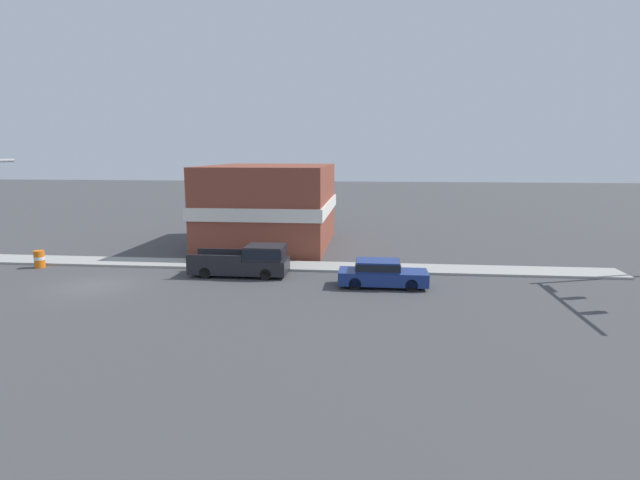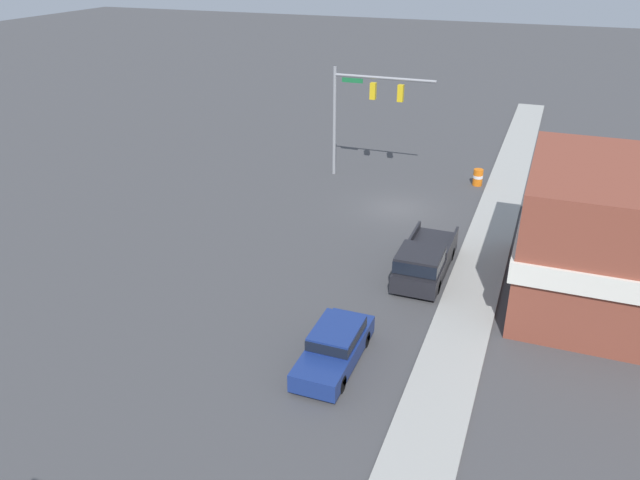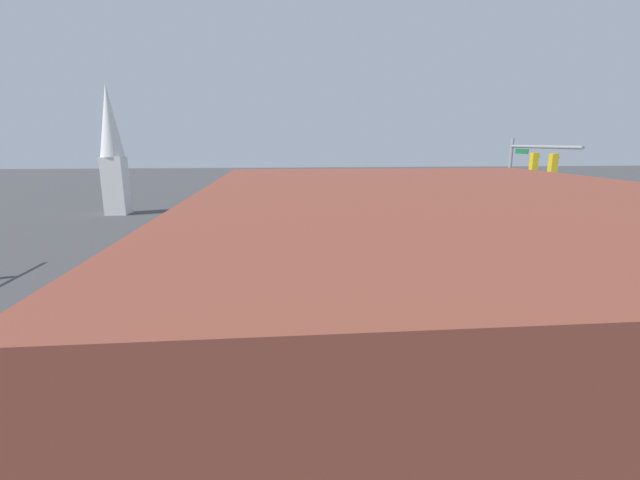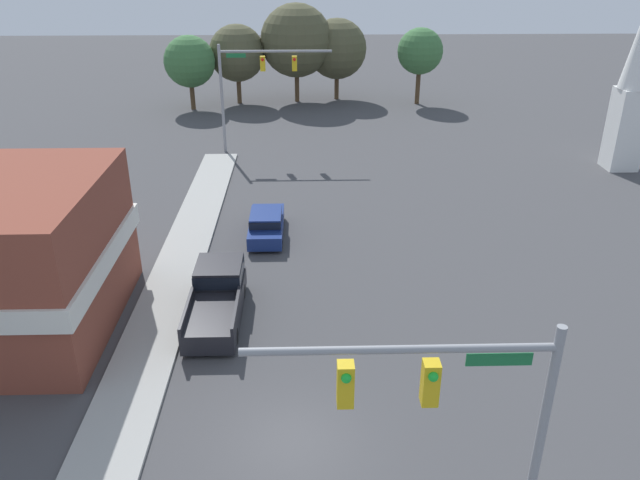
{
  "view_description": "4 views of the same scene",
  "coord_description": "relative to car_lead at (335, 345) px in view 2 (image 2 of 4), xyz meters",
  "views": [
    {
      "loc": [
        24.83,
        15.01,
        7.19
      ],
      "look_at": [
        -0.09,
        12.41,
        2.77
      ],
      "focal_mm": 28.0,
      "sensor_mm": 36.0,
      "label": 1
    },
    {
      "loc": [
        -7.98,
        33.97,
        14.49
      ],
      "look_at": [
        0.6,
        11.48,
        2.95
      ],
      "focal_mm": 35.0,
      "sensor_mm": 36.0,
      "label": 2
    },
    {
      "loc": [
        -21.07,
        10.25,
        7.04
      ],
      "look_at": [
        -1.25,
        8.42,
        2.45
      ],
      "focal_mm": 24.0,
      "sensor_mm": 36.0,
      "label": 3
    },
    {
      "loc": [
        0.47,
        -15.15,
        14.27
      ],
      "look_at": [
        1.16,
        9.95,
        2.39
      ],
      "focal_mm": 35.0,
      "sensor_mm": 36.0,
      "label": 4
    }
  ],
  "objects": [
    {
      "name": "ground_plane",
      "position": [
        1.58,
        -15.57,
        -0.76
      ],
      "size": [
        200.0,
        200.0,
        0.0
      ],
      "primitive_type": "plane",
      "color": "#424244"
    },
    {
      "name": "pickup_truck_parked",
      "position": [
        -1.69,
        -7.75,
        0.14
      ],
      "size": [
        2.08,
        5.72,
        1.83
      ],
      "color": "black",
      "rests_on": "ground"
    },
    {
      "name": "sidewalk_curb",
      "position": [
        -4.12,
        -15.57,
        -0.69
      ],
      "size": [
        2.4,
        60.0,
        0.14
      ],
      "color": "#9E9E99",
      "rests_on": "ground"
    },
    {
      "name": "construction_barrel",
      "position": [
        -2.32,
        -21.37,
        -0.21
      ],
      "size": [
        0.65,
        0.65,
        1.09
      ],
      "color": "orange",
      "rests_on": "ground"
    },
    {
      "name": "near_signal_assembly",
      "position": [
        5.27,
        -20.16,
        4.45
      ],
      "size": [
        6.72,
        0.49,
        7.25
      ],
      "color": "gray",
      "rests_on": "ground"
    },
    {
      "name": "car_lead",
      "position": [
        0.0,
        0.0,
        0.0
      ],
      "size": [
        1.78,
        4.77,
        1.46
      ],
      "color": "black",
      "rests_on": "ground"
    }
  ]
}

